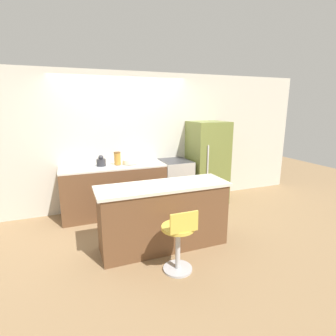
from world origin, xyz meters
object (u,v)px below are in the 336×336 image
object	(u,v)px
stool_chair	(179,240)
kettle	(101,162)
oven_range	(175,183)
refrigerator	(207,162)
mixing_bowl	(130,162)

from	to	relation	value
stool_chair	kettle	size ratio (longest dim) A/B	4.16
oven_range	refrigerator	bearing A→B (deg)	-1.93
stool_chair	kettle	bearing A→B (deg)	106.23
kettle	mixing_bowl	size ratio (longest dim) A/B	0.72
kettle	oven_range	bearing A→B (deg)	-0.98
kettle	stool_chair	bearing A→B (deg)	-73.77
oven_range	refrigerator	xyz separation A→B (m)	(0.71, -0.02, 0.37)
oven_range	refrigerator	size ratio (longest dim) A/B	0.56
stool_chair	kettle	xyz separation A→B (m)	(-0.61, 2.08, 0.59)
stool_chair	mixing_bowl	xyz separation A→B (m)	(-0.08, 2.08, 0.55)
kettle	refrigerator	bearing A→B (deg)	-1.30
refrigerator	mixing_bowl	xyz separation A→B (m)	(-1.61, 0.05, 0.13)
refrigerator	kettle	xyz separation A→B (m)	(-2.13, 0.05, 0.17)
oven_range	stool_chair	bearing A→B (deg)	-111.58
oven_range	mixing_bowl	bearing A→B (deg)	178.45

